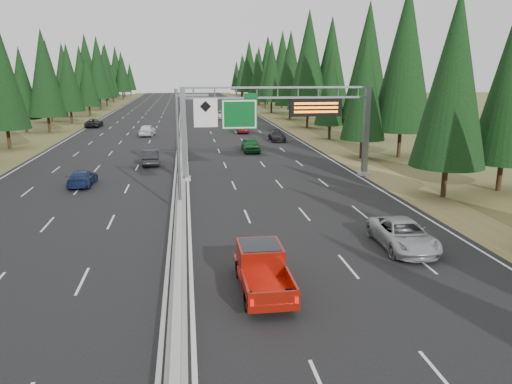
% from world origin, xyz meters
% --- Properties ---
extents(road, '(32.00, 260.00, 0.08)m').
position_xyz_m(road, '(0.00, 80.00, 0.04)').
color(road, black).
rests_on(road, ground).
extents(shoulder_right, '(3.60, 260.00, 0.06)m').
position_xyz_m(shoulder_right, '(17.80, 80.00, 0.03)').
color(shoulder_right, olive).
rests_on(shoulder_right, ground).
extents(shoulder_left, '(3.60, 260.00, 0.06)m').
position_xyz_m(shoulder_left, '(-17.80, 80.00, 0.03)').
color(shoulder_left, brown).
rests_on(shoulder_left, ground).
extents(median_barrier, '(0.70, 260.00, 0.85)m').
position_xyz_m(median_barrier, '(0.00, 80.00, 0.41)').
color(median_barrier, '#969690').
rests_on(median_barrier, road).
extents(sign_gantry, '(16.75, 0.98, 7.80)m').
position_xyz_m(sign_gantry, '(8.92, 34.88, 5.27)').
color(sign_gantry, slate).
rests_on(sign_gantry, road).
extents(hov_sign_pole, '(2.80, 0.50, 8.00)m').
position_xyz_m(hov_sign_pole, '(0.58, 24.97, 4.72)').
color(hov_sign_pole, slate).
rests_on(hov_sign_pole, road).
extents(tree_row_right, '(11.73, 243.73, 18.89)m').
position_xyz_m(tree_row_right, '(22.35, 70.46, 9.39)').
color(tree_row_right, black).
rests_on(tree_row_right, ground).
extents(tree_row_left, '(12.54, 242.53, 18.69)m').
position_xyz_m(tree_row_left, '(-22.07, 62.44, 9.53)').
color(tree_row_left, black).
rests_on(tree_row_left, ground).
extents(silver_minivan, '(2.61, 5.38, 1.47)m').
position_xyz_m(silver_minivan, '(11.63, 16.55, 0.82)').
color(silver_minivan, '#A3A3A8').
rests_on(silver_minivan, road).
extents(red_pickup, '(1.96, 5.49, 1.79)m').
position_xyz_m(red_pickup, '(3.55, 12.80, 1.07)').
color(red_pickup, black).
rests_on(red_pickup, road).
extents(car_ahead_green, '(1.89, 4.66, 1.58)m').
position_xyz_m(car_ahead_green, '(7.84, 49.56, 0.87)').
color(car_ahead_green, '#155E24').
rests_on(car_ahead_green, road).
extents(car_ahead_dkred, '(2.10, 4.96, 1.59)m').
position_xyz_m(car_ahead_dkred, '(9.01, 67.67, 0.88)').
color(car_ahead_dkred, '#5E0D14').
rests_on(car_ahead_dkred, road).
extents(car_ahead_dkgrey, '(1.87, 4.60, 1.33)m').
position_xyz_m(car_ahead_dkgrey, '(12.47, 58.07, 0.75)').
color(car_ahead_dkgrey, black).
rests_on(car_ahead_dkgrey, road).
extents(car_ahead_white, '(3.02, 5.71, 1.53)m').
position_xyz_m(car_ahead_white, '(7.67, 90.10, 0.85)').
color(car_ahead_white, white).
rests_on(car_ahead_white, road).
extents(car_ahead_far, '(1.61, 3.98, 1.35)m').
position_xyz_m(car_ahead_far, '(4.14, 126.20, 0.76)').
color(car_ahead_far, black).
rests_on(car_ahead_far, road).
extents(car_onc_near, '(1.82, 4.63, 1.50)m').
position_xyz_m(car_onc_near, '(-3.01, 42.82, 0.83)').
color(car_onc_near, black).
rests_on(car_onc_near, road).
extents(car_onc_blue, '(1.91, 4.46, 1.28)m').
position_xyz_m(car_onc_blue, '(-7.91, 34.08, 0.72)').
color(car_onc_blue, navy).
rests_on(car_onc_blue, road).
extents(car_onc_white, '(2.38, 4.93, 1.62)m').
position_xyz_m(car_onc_white, '(-4.96, 65.87, 0.89)').
color(car_onc_white, white).
rests_on(car_onc_white, road).
extents(car_onc_far, '(2.42, 5.05, 1.39)m').
position_xyz_m(car_onc_far, '(-14.50, 78.80, 0.77)').
color(car_onc_far, black).
rests_on(car_onc_far, road).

